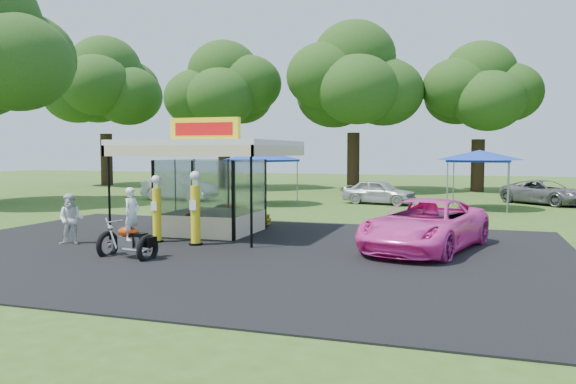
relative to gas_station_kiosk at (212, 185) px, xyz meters
name	(u,v)px	position (x,y,z in m)	size (l,w,h in m)	color
ground	(199,263)	(2.00, -4.99, -1.78)	(120.00, 120.00, 0.00)	#335119
asphalt_apron	(229,250)	(2.00, -2.99, -1.76)	(20.00, 14.00, 0.04)	black
gas_station_kiosk	(212,185)	(0.00, 0.00, 0.00)	(5.40, 5.40, 4.18)	white
gas_pump_left	(157,211)	(-0.80, -2.48, -0.71)	(0.42, 0.42, 2.23)	black
gas_pump_right	(195,210)	(0.68, -2.60, -0.64)	(0.44, 0.44, 2.38)	black
motorcycle	(130,230)	(-0.04, -5.12, -0.97)	(1.81, 1.06, 2.08)	black
spare_tires	(194,224)	(-0.48, -0.51, -1.38)	(1.03, 0.87, 0.83)	black
kiosk_car	(236,214)	(0.00, 2.21, -1.30)	(1.13, 2.82, 0.96)	yellow
pink_sedan	(425,225)	(7.65, -1.20, -1.00)	(2.58, 5.60, 1.56)	#FD44BA
spectator_west	(71,219)	(-3.21, -3.66, -0.96)	(0.81, 0.63, 1.65)	white
bg_car_a	(179,187)	(-8.08, 12.22, -0.99)	(1.67, 4.78, 1.58)	beige
bg_car_c	(379,192)	(4.03, 13.43, -1.08)	(1.67, 4.14, 1.41)	#AEAEB3
bg_car_d	(545,192)	(13.00, 16.13, -1.10)	(2.27, 4.93, 1.37)	slate
tent_west	(262,156)	(-2.26, 11.23, 0.98)	(4.36, 4.36, 3.05)	gray
tent_east	(480,156)	(9.38, 12.26, 1.00)	(4.40, 4.40, 3.08)	gray
oak_far_a	(105,93)	(-21.80, 24.01, 6.35)	(10.79, 10.79, 12.79)	black
oak_far_b	(224,96)	(-10.13, 23.43, 5.65)	(9.76, 9.76, 11.64)	black
oak_far_c	(354,86)	(0.49, 23.57, 6.14)	(10.60, 10.60, 12.49)	black
oak_far_d	(479,98)	(9.47, 25.77, 5.14)	(9.12, 9.12, 10.86)	black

